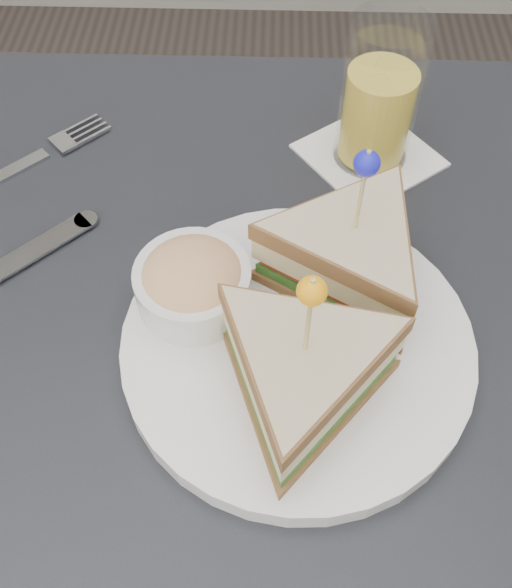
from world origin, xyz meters
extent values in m
plane|color=#3F3833|center=(0.00, 0.00, 0.00)|extent=(3.50, 3.50, 0.00)
cube|color=black|center=(0.00, 0.00, 0.73)|extent=(0.80, 0.80, 0.03)
cylinder|color=black|center=(-0.35, 0.35, 0.36)|extent=(0.04, 0.04, 0.72)
cylinder|color=black|center=(0.35, 0.35, 0.36)|extent=(0.04, 0.04, 0.72)
cylinder|color=white|center=(0.05, -0.01, 0.76)|extent=(0.37, 0.37, 0.02)
cylinder|color=white|center=(0.05, -0.01, 0.77)|extent=(0.37, 0.37, 0.01)
cylinder|color=#D4C87A|center=(0.05, -0.07, 0.88)|extent=(0.00, 0.00, 0.09)
sphere|color=#FC9E0F|center=(0.05, -0.07, 0.91)|extent=(0.02, 0.02, 0.02)
cylinder|color=#D4C87A|center=(0.09, 0.05, 0.88)|extent=(0.00, 0.00, 0.09)
sphere|color=#1A1CC7|center=(0.09, 0.05, 0.91)|extent=(0.02, 0.02, 0.02)
cylinder|color=white|center=(-0.04, 0.02, 0.79)|extent=(0.12, 0.12, 0.04)
ellipsoid|color=#E0B772|center=(-0.04, 0.02, 0.80)|extent=(0.11, 0.11, 0.04)
cube|color=silver|center=(-0.20, 0.24, 0.75)|extent=(0.04, 0.04, 0.00)
cube|color=#B4B8BF|center=(-0.20, 0.08, 0.75)|extent=(0.11, 0.10, 0.00)
cylinder|color=#B4B8BF|center=(-0.16, 0.13, 0.75)|extent=(0.03, 0.03, 0.00)
cube|color=white|center=(0.12, 0.23, 0.75)|extent=(0.17, 0.17, 0.00)
cylinder|color=gold|center=(0.12, 0.23, 0.80)|extent=(0.10, 0.10, 0.10)
cylinder|color=white|center=(0.12, 0.23, 0.83)|extent=(0.11, 0.11, 0.15)
cube|color=white|center=(0.13, 0.24, 0.85)|extent=(0.02, 0.02, 0.02)
cube|color=white|center=(0.12, 0.22, 0.84)|extent=(0.02, 0.02, 0.02)
camera|label=1|loc=(0.02, -0.30, 1.23)|focal=40.00mm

